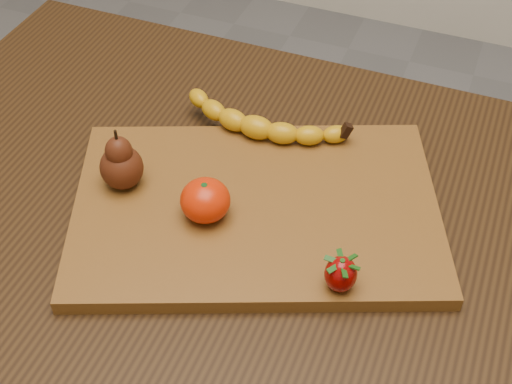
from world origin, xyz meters
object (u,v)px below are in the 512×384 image
at_px(pear, 120,158).
at_px(mandarin, 205,200).
at_px(table, 232,254).
at_px(cutting_board, 256,209).

relative_size(pear, mandarin, 1.40).
bearing_deg(table, pear, -166.31).
xyz_separation_m(cutting_board, pear, (-0.17, -0.03, 0.05)).
bearing_deg(cutting_board, pear, 167.19).
xyz_separation_m(pear, mandarin, (0.12, -0.01, -0.02)).
bearing_deg(pear, mandarin, -6.13).
height_order(table, cutting_board, cutting_board).
height_order(cutting_board, pear, pear).
distance_m(pear, mandarin, 0.12).
bearing_deg(table, mandarin, -104.21).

